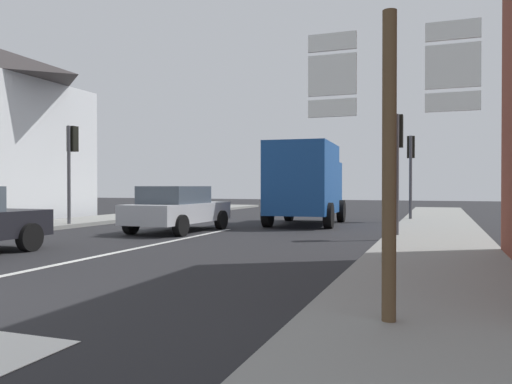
# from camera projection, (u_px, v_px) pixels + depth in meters

# --- Properties ---
(ground_plane) EXTENTS (80.00, 80.00, 0.00)m
(ground_plane) POSITION_uv_depth(u_px,v_px,m) (203.00, 235.00, 15.29)
(ground_plane) COLOR #232326
(sidewalk_right) EXTENTS (2.66, 44.00, 0.14)m
(sidewalk_right) POSITION_uv_depth(u_px,v_px,m) (436.00, 250.00, 11.15)
(sidewalk_right) COLOR gray
(sidewalk_right) RESTS_ON ground
(lane_centre_stripe) EXTENTS (0.16, 12.00, 0.01)m
(lane_centre_stripe) POSITION_uv_depth(u_px,v_px,m) (126.00, 251.00, 11.53)
(lane_centre_stripe) COLOR silver
(lane_centre_stripe) RESTS_ON ground
(sedan_far) EXTENTS (2.09, 4.26, 1.47)m
(sedan_far) POSITION_uv_depth(u_px,v_px,m) (178.00, 208.00, 16.33)
(sedan_far) COLOR #B7BABF
(sedan_far) RESTS_ON ground
(delivery_truck) EXTENTS (2.70, 5.11, 3.05)m
(delivery_truck) POSITION_uv_depth(u_px,v_px,m) (306.00, 181.00, 19.31)
(delivery_truck) COLOR #19478C
(delivery_truck) RESTS_ON ground
(route_sign_post) EXTENTS (1.66, 0.14, 3.20)m
(route_sign_post) POSITION_uv_depth(u_px,v_px,m) (389.00, 142.00, 5.00)
(route_sign_post) COLOR brown
(route_sign_post) RESTS_ON ground
(traffic_light_near_left) EXTENTS (0.30, 0.49, 3.61)m
(traffic_light_near_left) POSITION_uv_depth(u_px,v_px,m) (72.00, 152.00, 18.05)
(traffic_light_near_left) COLOR #47474C
(traffic_light_near_left) RESTS_ON ground
(traffic_light_far_right) EXTENTS (0.30, 0.49, 3.53)m
(traffic_light_far_right) POSITION_uv_depth(u_px,v_px,m) (411.00, 158.00, 20.79)
(traffic_light_far_right) COLOR #47474C
(traffic_light_far_right) RESTS_ON ground
(traffic_light_near_right) EXTENTS (0.30, 0.49, 3.44)m
(traffic_light_near_right) POSITION_uv_depth(u_px,v_px,m) (397.00, 147.00, 13.98)
(traffic_light_near_right) COLOR #47474C
(traffic_light_near_right) RESTS_ON ground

